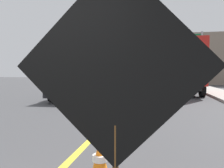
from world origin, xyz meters
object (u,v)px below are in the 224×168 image
object	(u,v)px
traffic_cone_near_sign	(100,162)
box_truck	(180,67)
highway_guide_sign	(192,50)
traffic_cone_far_lane	(131,101)
arrow_board_trailer	(136,92)
pickup_car	(81,86)
roadwork_sign	(115,72)
traffic_cone_mid_lane	(129,113)

from	to	relation	value
traffic_cone_near_sign	box_truck	bearing A→B (deg)	80.62
highway_guide_sign	traffic_cone_far_lane	distance (m)	12.96
arrow_board_trailer	box_truck	distance (m)	5.34
box_truck	highway_guide_sign	size ratio (longest dim) A/B	1.35
box_truck	pickup_car	world-z (taller)	box_truck
roadwork_sign	pickup_car	xyz separation A→B (m)	(-3.90, 10.25, -0.77)
box_truck	traffic_cone_far_lane	distance (m)	7.54
box_truck	traffic_cone_mid_lane	xyz separation A→B (m)	(-2.20, -9.87, -1.47)
roadwork_sign	box_truck	distance (m)	14.19
arrow_board_trailer	traffic_cone_mid_lane	bearing A→B (deg)	-86.62
roadwork_sign	highway_guide_sign	xyz separation A→B (m)	(3.27, 19.05, 1.95)
roadwork_sign	traffic_cone_far_lane	xyz separation A→B (m)	(-0.69, 7.11, -1.14)
pickup_car	traffic_cone_far_lane	distance (m)	4.50
pickup_car	arrow_board_trailer	bearing A→B (deg)	-12.18
traffic_cone_far_lane	roadwork_sign	bearing A→B (deg)	-84.46
pickup_car	box_truck	bearing A→B (deg)	33.98
highway_guide_sign	traffic_cone_far_lane	world-z (taller)	highway_guide_sign
box_truck	traffic_cone_mid_lane	distance (m)	10.22
roadwork_sign	arrow_board_trailer	xyz separation A→B (m)	(-0.74, 9.56, -0.99)
pickup_car	traffic_cone_far_lane	world-z (taller)	pickup_car
arrow_board_trailer	traffic_cone_near_sign	world-z (taller)	arrow_board_trailer
highway_guide_sign	arrow_board_trailer	bearing A→B (deg)	-112.94
highway_guide_sign	pickup_car	bearing A→B (deg)	-129.16
pickup_car	highway_guide_sign	xyz separation A→B (m)	(7.17, 8.80, 2.72)
highway_guide_sign	traffic_cone_mid_lane	bearing A→B (deg)	-103.98
pickup_car	traffic_cone_far_lane	size ratio (longest dim) A/B	7.79
arrow_board_trailer	highway_guide_sign	distance (m)	10.71
traffic_cone_mid_lane	box_truck	bearing A→B (deg)	77.43
arrow_board_trailer	traffic_cone_mid_lane	distance (m)	5.38
roadwork_sign	traffic_cone_near_sign	size ratio (longest dim) A/B	3.50
roadwork_sign	traffic_cone_near_sign	bearing A→B (deg)	111.38
arrow_board_trailer	box_truck	bearing A→B (deg)	60.79
traffic_cone_near_sign	pickup_car	bearing A→B (deg)	110.76
roadwork_sign	highway_guide_sign	world-z (taller)	highway_guide_sign
pickup_car	traffic_cone_near_sign	bearing A→B (deg)	-69.24
pickup_car	traffic_cone_mid_lane	size ratio (longest dim) A/B	6.88
arrow_board_trailer	pickup_car	xyz separation A→B (m)	(-3.15, 0.68, 0.22)
traffic_cone_far_lane	highway_guide_sign	bearing A→B (deg)	71.65
traffic_cone_mid_lane	traffic_cone_near_sign	bearing A→B (deg)	-89.27
box_truck	pickup_car	size ratio (longest dim) A/B	1.29
arrow_board_trailer	traffic_cone_near_sign	distance (m)	8.59
highway_guide_sign	traffic_cone_near_sign	bearing A→B (deg)	-101.44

